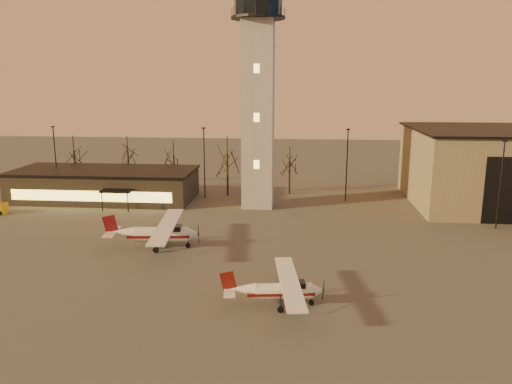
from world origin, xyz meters
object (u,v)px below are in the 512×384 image
at_px(terminal, 105,184).
at_px(cessna_rear, 163,237).
at_px(control_tower, 258,82).
at_px(cessna_front, 285,293).

relative_size(terminal, cessna_rear, 1.99).
distance_m(control_tower, cessna_front, 34.21).
xyz_separation_m(terminal, cessna_rear, (14.01, -20.08, -0.96)).
height_order(control_tower, terminal, control_tower).
height_order(control_tower, cessna_rear, control_tower).
bearing_deg(cessna_rear, terminal, 118.82).
bearing_deg(terminal, cessna_rear, -55.11).
distance_m(control_tower, terminal, 26.24).
bearing_deg(control_tower, cessna_rear, -113.81).
distance_m(terminal, cessna_front, 41.82).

